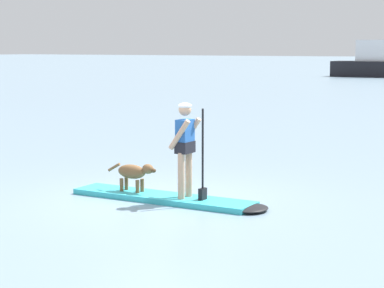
{
  "coord_description": "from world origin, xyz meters",
  "views": [
    {
      "loc": [
        7.05,
        -10.44,
        2.7
      ],
      "look_at": [
        0.0,
        1.0,
        0.9
      ],
      "focal_mm": 67.51,
      "sensor_mm": 36.0,
      "label": 1
    }
  ],
  "objects": [
    {
      "name": "person_paddler",
      "position": [
        0.48,
        0.02,
        1.06
      ],
      "size": [
        0.61,
        0.48,
        1.66
      ],
      "color": "tan",
      "rests_on": "paddleboard"
    },
    {
      "name": "ground_plane",
      "position": [
        0.0,
        0.0,
        0.0
      ],
      "size": [
        400.0,
        400.0,
        0.0
      ],
      "primitive_type": "plane",
      "color": "gray"
    },
    {
      "name": "dog",
      "position": [
        -0.61,
        -0.02,
        0.45
      ],
      "size": [
        1.05,
        0.24,
        0.53
      ],
      "color": "brown",
      "rests_on": "paddleboard"
    },
    {
      "name": "paddleboard",
      "position": [
        0.23,
        0.01,
        0.05
      ],
      "size": [
        3.77,
        0.83,
        0.1
      ],
      "color": "#33B2BF",
      "rests_on": "ground_plane"
    }
  ]
}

